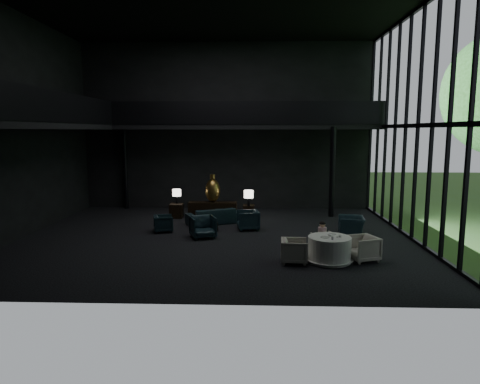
{
  "coord_description": "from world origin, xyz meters",
  "views": [
    {
      "loc": [
        1.38,
        -14.99,
        3.84
      ],
      "look_at": [
        0.83,
        0.5,
        1.6
      ],
      "focal_mm": 32.0,
      "sensor_mm": 36.0,
      "label": 1
    }
  ],
  "objects_px": {
    "table_lamp_right": "(249,195)",
    "lounge_armchair_west": "(163,224)",
    "side_table_left": "(176,211)",
    "dining_chair_north": "(325,243)",
    "console": "(213,210)",
    "window_armchair": "(352,223)",
    "side_table_right": "(249,211)",
    "dining_chair_west": "(294,250)",
    "dining_table": "(329,251)",
    "dining_chair_east": "(362,246)",
    "bronze_urn": "(213,190)",
    "sofa": "(213,213)",
    "table_lamp_left": "(177,193)",
    "child": "(322,230)",
    "coffee_table": "(206,225)",
    "lounge_armchair_east": "(248,218)",
    "lounge_armchair_south": "(203,224)"
  },
  "relations": [
    {
      "from": "bronze_urn",
      "to": "side_table_right",
      "type": "height_order",
      "value": "bronze_urn"
    },
    {
      "from": "lounge_armchair_east",
      "to": "child",
      "type": "relative_size",
      "value": 1.57
    },
    {
      "from": "dining_chair_west",
      "to": "sofa",
      "type": "bearing_deg",
      "value": 31.74
    },
    {
      "from": "coffee_table",
      "to": "side_table_left",
      "type": "bearing_deg",
      "value": 124.15
    },
    {
      "from": "window_armchair",
      "to": "dining_chair_west",
      "type": "height_order",
      "value": "window_armchair"
    },
    {
      "from": "console",
      "to": "side_table_left",
      "type": "relative_size",
      "value": 3.5
    },
    {
      "from": "console",
      "to": "table_lamp_right",
      "type": "relative_size",
      "value": 3.1
    },
    {
      "from": "lounge_armchair_east",
      "to": "dining_chair_west",
      "type": "distance_m",
      "value": 4.39
    },
    {
      "from": "bronze_urn",
      "to": "console",
      "type": "bearing_deg",
      "value": -90.0
    },
    {
      "from": "dining_chair_east",
      "to": "dining_chair_north",
      "type": "bearing_deg",
      "value": -144.73
    },
    {
      "from": "bronze_urn",
      "to": "table_lamp_right",
      "type": "distance_m",
      "value": 1.62
    },
    {
      "from": "window_armchair",
      "to": "child",
      "type": "relative_size",
      "value": 1.69
    },
    {
      "from": "console",
      "to": "window_armchair",
      "type": "bearing_deg",
      "value": -28.23
    },
    {
      "from": "window_armchair",
      "to": "lounge_armchair_south",
      "type": "bearing_deg",
      "value": -76.07
    },
    {
      "from": "coffee_table",
      "to": "child",
      "type": "xyz_separation_m",
      "value": [
        4.02,
        -2.99,
        0.55
      ]
    },
    {
      "from": "window_armchair",
      "to": "child",
      "type": "height_order",
      "value": "child"
    },
    {
      "from": "lounge_armchair_east",
      "to": "dining_chair_north",
      "type": "relative_size",
      "value": 1.33
    },
    {
      "from": "side_table_right",
      "to": "lounge_armchair_west",
      "type": "bearing_deg",
      "value": -138.01
    },
    {
      "from": "dining_chair_north",
      "to": "child",
      "type": "height_order",
      "value": "child"
    },
    {
      "from": "console",
      "to": "side_table_left",
      "type": "xyz_separation_m",
      "value": [
        -1.6,
        -0.12,
        -0.03
      ]
    },
    {
      "from": "window_armchair",
      "to": "dining_chair_east",
      "type": "relative_size",
      "value": 1.11
    },
    {
      "from": "bronze_urn",
      "to": "window_armchair",
      "type": "xyz_separation_m",
      "value": [
        5.47,
        -3.0,
        -0.79
      ]
    },
    {
      "from": "table_lamp_left",
      "to": "dining_chair_west",
      "type": "bearing_deg",
      "value": -54.56
    },
    {
      "from": "side_table_left",
      "to": "table_lamp_left",
      "type": "xyz_separation_m",
      "value": [
        0.0,
        0.16,
        0.76
      ]
    },
    {
      "from": "console",
      "to": "dining_chair_east",
      "type": "xyz_separation_m",
      "value": [
        5.06,
        -6.21,
        0.09
      ]
    },
    {
      "from": "side_table_right",
      "to": "sofa",
      "type": "xyz_separation_m",
      "value": [
        -1.44,
        -1.35,
        0.18
      ]
    },
    {
      "from": "side_table_right",
      "to": "dining_chair_east",
      "type": "xyz_separation_m",
      "value": [
        3.46,
        -6.3,
        0.16
      ]
    },
    {
      "from": "sofa",
      "to": "dining_table",
      "type": "distance_m",
      "value": 6.41
    },
    {
      "from": "dining_table",
      "to": "dining_chair_east",
      "type": "distance_m",
      "value": 1.01
    },
    {
      "from": "table_lamp_right",
      "to": "child",
      "type": "height_order",
      "value": "table_lamp_right"
    },
    {
      "from": "side_table_right",
      "to": "lounge_armchair_west",
      "type": "distance_m",
      "value": 4.31
    },
    {
      "from": "window_armchair",
      "to": "console",
      "type": "bearing_deg",
      "value": -111.69
    },
    {
      "from": "dining_chair_north",
      "to": "dining_chair_east",
      "type": "relative_size",
      "value": 0.77
    },
    {
      "from": "dining_chair_north",
      "to": "console",
      "type": "bearing_deg",
      "value": -75.19
    },
    {
      "from": "table_lamp_right",
      "to": "lounge_armchair_west",
      "type": "distance_m",
      "value": 4.21
    },
    {
      "from": "console",
      "to": "window_armchair",
      "type": "xyz_separation_m",
      "value": [
        5.47,
        -2.94,
        0.08
      ]
    },
    {
      "from": "side_table_right",
      "to": "dining_table",
      "type": "xyz_separation_m",
      "value": [
        2.47,
        -6.43,
        0.05
      ]
    },
    {
      "from": "lounge_armchair_south",
      "to": "dining_chair_north",
      "type": "height_order",
      "value": "lounge_armchair_south"
    },
    {
      "from": "lounge_armchair_south",
      "to": "side_table_left",
      "type": "bearing_deg",
      "value": 93.26
    },
    {
      "from": "side_table_left",
      "to": "dining_chair_north",
      "type": "xyz_separation_m",
      "value": [
        5.68,
        -5.4,
        0.03
      ]
    },
    {
      "from": "sofa",
      "to": "coffee_table",
      "type": "distance_m",
      "value": 1.23
    },
    {
      "from": "table_lamp_left",
      "to": "lounge_armchair_south",
      "type": "distance_m",
      "value": 4.06
    },
    {
      "from": "table_lamp_left",
      "to": "side_table_right",
      "type": "distance_m",
      "value": 3.3
    },
    {
      "from": "console",
      "to": "window_armchair",
      "type": "relative_size",
      "value": 2.23
    },
    {
      "from": "side_table_right",
      "to": "table_lamp_right",
      "type": "height_order",
      "value": "table_lamp_right"
    },
    {
      "from": "window_armchair",
      "to": "side_table_right",
      "type": "bearing_deg",
      "value": -121.47
    },
    {
      "from": "side_table_left",
      "to": "lounge_armchair_south",
      "type": "bearing_deg",
      "value": -65.46
    },
    {
      "from": "bronze_urn",
      "to": "sofa",
      "type": "xyz_separation_m",
      "value": [
        0.16,
        -1.33,
        -0.75
      ]
    },
    {
      "from": "side_table_right",
      "to": "child",
      "type": "height_order",
      "value": "child"
    },
    {
      "from": "sofa",
      "to": "dining_chair_west",
      "type": "height_order",
      "value": "sofa"
    }
  ]
}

